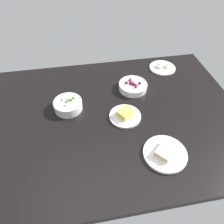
% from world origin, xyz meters
% --- Properties ---
extents(dining_table, '(1.48, 1.06, 0.04)m').
position_xyz_m(dining_table, '(0.00, 0.00, 0.02)').
color(dining_table, black).
rests_on(dining_table, ground).
extents(bowl_berries, '(0.18, 0.18, 0.06)m').
position_xyz_m(bowl_berries, '(0.17, 0.20, 0.06)').
color(bowl_berries, silver).
rests_on(bowl_berries, dining_table).
extents(plate_cheese, '(0.18, 0.18, 0.05)m').
position_xyz_m(plate_cheese, '(0.07, -0.03, 0.05)').
color(plate_cheese, silver).
rests_on(plate_cheese, dining_table).
extents(plate_eggs, '(0.18, 0.18, 0.04)m').
position_xyz_m(plate_eggs, '(0.43, 0.38, 0.05)').
color(plate_eggs, silver).
rests_on(plate_eggs, dining_table).
extents(plate_sandwich, '(0.21, 0.21, 0.05)m').
position_xyz_m(plate_sandwich, '(0.20, -0.30, 0.05)').
color(plate_sandwich, silver).
rests_on(plate_sandwich, dining_table).
extents(bowl_peas, '(0.16, 0.16, 0.07)m').
position_xyz_m(bowl_peas, '(-0.24, 0.09, 0.07)').
color(bowl_peas, silver).
rests_on(bowl_peas, dining_table).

